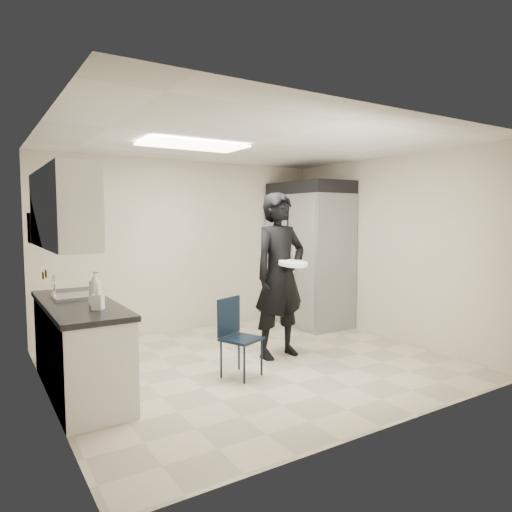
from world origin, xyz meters
TOP-DOWN VIEW (x-y plane):
  - floor at (0.00, 0.00)m, footprint 4.50×4.50m
  - ceiling at (0.00, 0.00)m, footprint 4.50×4.50m
  - back_wall at (0.00, 2.00)m, footprint 4.50×0.00m
  - left_wall at (-2.25, 0.00)m, footprint 0.00×4.00m
  - right_wall at (2.25, 0.00)m, footprint 0.00×4.00m
  - ceiling_panel at (-0.60, 0.40)m, footprint 1.20×0.60m
  - lower_counter at (-1.95, 0.20)m, footprint 0.60×1.90m
  - countertop at (-1.95, 0.20)m, footprint 0.64×1.95m
  - sink at (-1.93, 0.45)m, footprint 0.42×0.40m
  - faucet at (-2.13, 0.45)m, footprint 0.02×0.02m
  - upper_cabinets at (-2.08, 0.20)m, footprint 0.35×1.80m
  - towel_dispenser at (-2.14, 1.35)m, footprint 0.22×0.30m
  - notice_sticker_left at (-2.24, 0.10)m, footprint 0.00×0.12m
  - notice_sticker_right at (-2.24, 0.30)m, footprint 0.00×0.12m
  - commercial_fridge at (1.83, 1.27)m, footprint 0.80×1.35m
  - fridge_compressor at (1.83, 1.27)m, footprint 0.80×1.35m
  - folding_chair at (-0.37, -0.30)m, footprint 0.48×0.48m
  - man_tuxedo at (0.41, 0.09)m, footprint 0.78×0.55m
  - bucket_lid at (0.43, -0.16)m, footprint 0.37×0.37m
  - soap_bottle_a at (-1.85, -0.07)m, footprint 0.17×0.17m
  - soap_bottle_b at (-1.87, -0.30)m, footprint 0.13×0.13m

SIDE VIEW (x-z plane):
  - floor at x=0.00m, z-range 0.00..0.00m
  - folding_chair at x=-0.37m, z-range 0.00..0.84m
  - lower_counter at x=-1.95m, z-range 0.00..0.86m
  - sink at x=-1.93m, z-range 0.80..0.94m
  - countertop at x=-1.95m, z-range 0.86..0.91m
  - soap_bottle_b at x=-1.87m, z-range 0.91..1.12m
  - faucet at x=-2.13m, z-range 0.90..1.14m
  - man_tuxedo at x=0.41m, z-range 0.00..2.04m
  - commercial_fridge at x=1.83m, z-range 0.00..2.10m
  - soap_bottle_a at x=-1.85m, z-range 0.91..1.24m
  - notice_sticker_right at x=-2.24m, z-range 1.15..1.21m
  - bucket_lid at x=0.43m, z-range 1.17..1.21m
  - notice_sticker_left at x=-2.24m, z-range 1.19..1.25m
  - back_wall at x=0.00m, z-range -0.95..3.55m
  - left_wall at x=-2.25m, z-range -0.70..3.30m
  - right_wall at x=2.25m, z-range -0.70..3.30m
  - towel_dispenser at x=-2.14m, z-range 1.45..1.80m
  - upper_cabinets at x=-2.08m, z-range 1.45..2.20m
  - fridge_compressor at x=1.83m, z-range 2.10..2.30m
  - ceiling_panel at x=-0.60m, z-range 2.56..2.58m
  - ceiling at x=0.00m, z-range 2.60..2.60m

